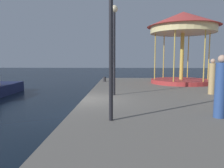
{
  "coord_description": "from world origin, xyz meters",
  "views": [
    {
      "loc": [
        1.7,
        -9.87,
        2.63
      ],
      "look_at": [
        1.2,
        4.46,
        1.0
      ],
      "focal_mm": 34.53,
      "sensor_mm": 36.0,
      "label": 1
    }
  ],
  "objects": [
    {
      "name": "lamp_post_near_edge",
      "position": [
        1.45,
        -3.53,
        3.68
      ],
      "size": [
        0.36,
        0.36,
        4.2
      ],
      "color": "black",
      "rests_on": "quay_dock"
    },
    {
      "name": "carousel",
      "position": [
        6.49,
        6.99,
        4.86
      ],
      "size": [
        5.41,
        5.41,
        5.41
      ],
      "color": "#B23333",
      "rests_on": "quay_dock"
    },
    {
      "name": "person_by_the_water",
      "position": [
        4.86,
        -3.09,
        1.73
      ],
      "size": [
        0.34,
        0.34,
        1.98
      ],
      "color": "#2D4C8C",
      "rests_on": "quay_dock"
    },
    {
      "name": "ground_plane",
      "position": [
        0.0,
        0.0,
        0.0
      ],
      "size": [
        120.0,
        120.0,
        0.0
      ],
      "primitive_type": "plane",
      "color": "black"
    },
    {
      "name": "bollard_south",
      "position": [
        0.45,
        8.06,
        1.0
      ],
      "size": [
        0.24,
        0.24,
        0.4
      ],
      "primitive_type": "cylinder",
      "color": "#2D2D33",
      "rests_on": "quay_dock"
    },
    {
      "name": "lamp_post_mid_promenade",
      "position": [
        1.43,
        1.18,
        3.87
      ],
      "size": [
        0.36,
        0.36,
        4.52
      ],
      "color": "black",
      "rests_on": "quay_dock"
    },
    {
      "name": "person_mid_promenade",
      "position": [
        6.6,
        1.66,
        1.69
      ],
      "size": [
        0.34,
        0.34,
        1.88
      ],
      "color": "tan",
      "rests_on": "quay_dock"
    }
  ]
}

